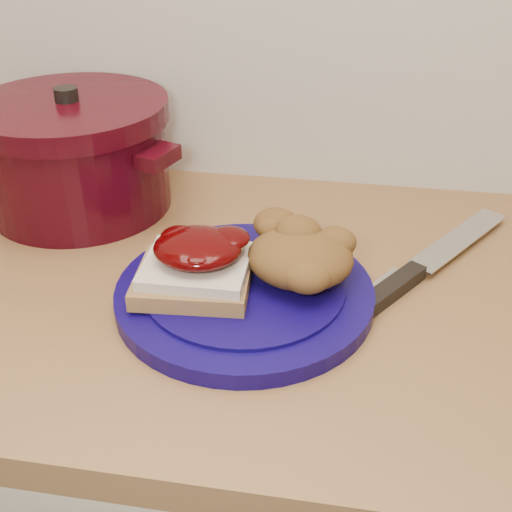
% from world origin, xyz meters
% --- Properties ---
extents(plate, '(0.31, 0.31, 0.02)m').
position_xyz_m(plate, '(0.05, 1.46, 0.91)').
color(plate, '#0D0547').
rests_on(plate, wood_countertop).
extents(sandwich, '(0.13, 0.12, 0.06)m').
position_xyz_m(sandwich, '(0.00, 1.45, 0.95)').
color(sandwich, olive).
rests_on(sandwich, plate).
extents(stuffing_mound, '(0.12, 0.11, 0.06)m').
position_xyz_m(stuffing_mound, '(0.12, 1.48, 0.95)').
color(stuffing_mound, brown).
rests_on(stuffing_mound, plate).
extents(chef_knife, '(0.21, 0.28, 0.02)m').
position_xyz_m(chef_knife, '(0.25, 1.53, 0.91)').
color(chef_knife, black).
rests_on(chef_knife, wood_countertop).
extents(butter_knife, '(0.10, 0.15, 0.00)m').
position_xyz_m(butter_knife, '(0.19, 1.48, 0.90)').
color(butter_knife, silver).
rests_on(butter_knife, wood_countertop).
extents(dutch_oven, '(0.35, 0.35, 0.18)m').
position_xyz_m(dutch_oven, '(-0.23, 1.66, 0.98)').
color(dutch_oven, '#32050D').
rests_on(dutch_oven, wood_countertop).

